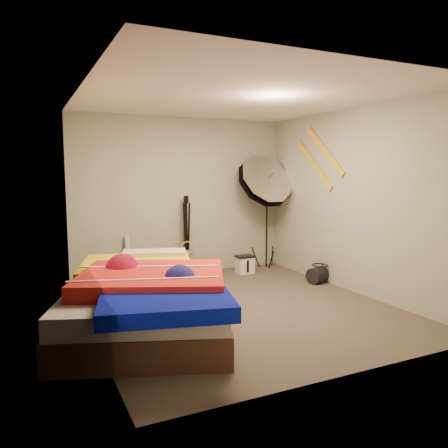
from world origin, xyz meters
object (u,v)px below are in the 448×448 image
tote_bag (180,264)px  photo_umbrella (263,183)px  camera_case (245,265)px  camera_tripod (186,230)px  bed (149,298)px  duffel_bag (320,274)px  wrapping_roll (128,258)px

tote_bag → photo_umbrella: size_ratio=0.21×
photo_umbrella → camera_case: bearing=-160.4°
camera_case → camera_tripod: camera_tripod is taller
camera_case → photo_umbrella: size_ratio=0.13×
camera_tripod → bed: bearing=-119.5°
bed → duffel_bag: bearing=15.9°
wrapping_roll → bed: (-0.28, -2.17, -0.00)m
bed → camera_tripod: (1.21, 2.14, 0.40)m
duffel_bag → camera_tripod: bearing=121.4°
bed → photo_umbrella: size_ratio=1.36×
tote_bag → camera_tripod: 0.57m
duffel_bag → camera_tripod: size_ratio=0.31×
tote_bag → bed: size_ratio=0.15×
wrapping_roll → camera_tripod: size_ratio=0.53×
wrapping_roll → photo_umbrella: photo_umbrella is taller
bed → photo_umbrella: photo_umbrella is taller
camera_case → duffel_bag: size_ratio=0.69×
tote_bag → duffel_bag: size_ratio=1.08×
camera_case → tote_bag: bearing=171.1°
bed → photo_umbrella: 3.36m
camera_case → bed: bearing=-139.3°
camera_case → camera_tripod: bearing=158.6°
tote_bag → duffel_bag: tote_bag is taller
tote_bag → photo_umbrella: bearing=-4.6°
wrapping_roll → camera_tripod: (0.93, -0.03, 0.39)m
photo_umbrella → camera_tripod: photo_umbrella is taller
camera_case → camera_tripod: (-0.88, 0.35, 0.59)m
tote_bag → wrapping_roll: wrapping_roll is taller
wrapping_roll → duffel_bag: wrapping_roll is taller
camera_tripod → photo_umbrella: bearing=-8.8°
tote_bag → camera_tripod: bearing=42.4°
wrapping_roll → duffel_bag: size_ratio=1.70×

